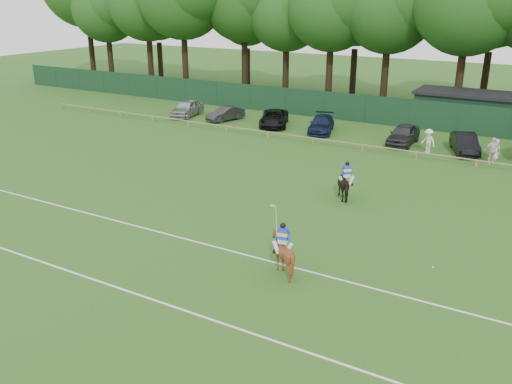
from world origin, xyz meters
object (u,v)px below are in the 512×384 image
Objects in this scene: sedan_silver at (187,108)px; sedan_grey at (226,114)px; sedan_navy at (321,124)px; estate_black at (465,143)px; horse_chestnut at (282,254)px; utility_shed at (465,109)px; suv_black at (274,118)px; hatch_grey at (403,135)px; polo_ball at (433,267)px; horse_dark at (346,185)px; spectator_mid at (492,150)px; spectator_left at (428,141)px; spectator_right at (496,150)px.

sedan_grey is at bearing -5.85° from sedan_silver.
sedan_navy is 1.07× the size of estate_black.
horse_chestnut is 31.65m from utility_shed.
sedan_grey is 4.87m from suv_black.
polo_ball is (6.74, -19.47, -0.71)m from hatch_grey.
hatch_grey reaches higher than sedan_navy.
polo_ball is (6.26, -6.02, -0.77)m from horse_dark.
suv_black is 18.39m from spectator_mid.
spectator_left is 18.47m from polo_ball.
sedan_navy is 13.91m from spectator_mid.
suv_black is 16.16m from estate_black.
sedan_grey is at bearing 165.33° from sedan_navy.
spectator_mid reaches higher than polo_ball.
spectator_mid reaches higher than spectator_right.
suv_black is (-12.91, 23.48, -0.17)m from horse_chestnut.
hatch_grey is 20.62m from polo_ball.
horse_chestnut is 31.71m from sedan_silver.
spectator_mid is (6.17, 11.45, 0.09)m from horse_dark.
horse_chestnut is 0.45× the size of sedan_grey.
horse_chestnut is at bearing -69.24° from spectator_left.
sedan_grey is (-16.91, 13.61, -0.20)m from horse_dark.
suv_black reaches higher than sedan_grey.
horse_chestnut is 0.95× the size of spectator_left.
sedan_navy is (-8.38, 23.43, -0.18)m from horse_chestnut.
spectator_right reaches higher than suv_black.
hatch_grey is at bearing -25.32° from suv_black.
sedan_silver is at bearing -160.14° from sedan_grey.
utility_shed reaches higher than polo_ball.
horse_chestnut is 0.94× the size of spectator_mid.
spectator_mid is 20.15× the size of polo_ball.
horse_dark is at bearing -127.75° from estate_black.
suv_black is 3.34× the size of spectator_right.
horse_chestnut is at bearing -133.44° from spectator_mid.
spectator_right is 16.35× the size of polo_ball.
spectator_left is at bearing -35.35° from hatch_grey.
spectator_right is 10.38m from utility_shed.
hatch_grey is 6.95m from spectator_mid.
horse_dark is at bearing -95.65° from horse_chestnut.
hatch_grey is 3.02× the size of spectator_right.
utility_shed is (-3.72, 10.65, 0.63)m from spectator_mid.
sedan_silver is at bearing -160.19° from spectator_right.
hatch_grey is at bearing 133.94° from spectator_mid.
estate_black is 2.31m from spectator_right.
spectator_right is at bearing -114.65° from horse_chestnut.
horse_chestnut is 0.35× the size of suv_black.
estate_black is (16.14, -0.71, 0.03)m from suv_black.
sedan_navy is at bearing -169.16° from spectator_left.
polo_ball is (23.17, -19.63, -0.58)m from sedan_grey.
spectator_mid is at bearing -70.76° from utility_shed.
horse_dark reaches higher than sedan_grey.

